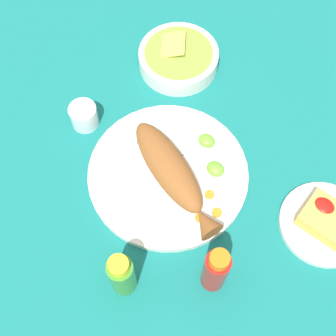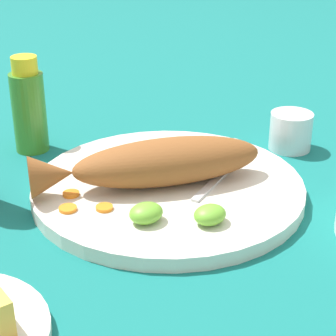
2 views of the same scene
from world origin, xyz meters
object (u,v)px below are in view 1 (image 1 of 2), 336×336
(hot_sauce_bottle_red, at_px, (216,270))
(salt_cup, at_px, (84,117))
(fork_near, at_px, (129,160))
(guacamole_bowl, at_px, (178,58))
(main_plate, at_px, (168,174))
(fried_fish, at_px, (172,173))
(fork_far, at_px, (141,144))
(hot_sauce_bottle_green, at_px, (122,275))
(side_plate_fries, at_px, (324,224))

(hot_sauce_bottle_red, distance_m, salt_cup, 0.46)
(fork_near, xyz_separation_m, guacamole_bowl, (0.08, -0.29, 0.01))
(main_plate, relative_size, fried_fish, 1.17)
(fork_near, height_order, fork_far, same)
(fork_far, height_order, hot_sauce_bottle_green, hot_sauce_bottle_green)
(fried_fish, relative_size, fork_near, 1.61)
(hot_sauce_bottle_red, bearing_deg, guacamole_bowl, -45.27)
(salt_cup, distance_m, guacamole_bowl, 0.27)
(fried_fish, relative_size, hot_sauce_bottle_red, 1.90)
(fork_far, bearing_deg, fried_fish, 142.35)
(fork_near, relative_size, hot_sauce_bottle_red, 1.18)
(fried_fish, relative_size, side_plate_fries, 1.60)
(fried_fish, xyz_separation_m, hot_sauce_bottle_green, (-0.06, 0.23, 0.02))
(fork_near, bearing_deg, salt_cup, -17.53)
(hot_sauce_bottle_red, height_order, guacamole_bowl, hot_sauce_bottle_red)
(hot_sauce_bottle_green, distance_m, salt_cup, 0.39)
(hot_sauce_bottle_red, bearing_deg, side_plate_fries, -116.08)
(fork_near, xyz_separation_m, salt_cup, (0.15, -0.02, 0.00))
(fork_far, height_order, guacamole_bowl, guacamole_bowl)
(main_plate, height_order, salt_cup, salt_cup)
(hot_sauce_bottle_green, xyz_separation_m, salt_cup, (0.31, -0.23, -0.04))
(fried_fish, height_order, guacamole_bowl, fried_fish)
(hot_sauce_bottle_red, bearing_deg, hot_sauce_bottle_green, 40.31)
(hot_sauce_bottle_red, relative_size, salt_cup, 2.48)
(main_plate, height_order, fork_far, fork_far)
(fried_fish, xyz_separation_m, guacamole_bowl, (0.19, -0.26, -0.02))
(fried_fish, height_order, fork_near, fried_fish)
(fried_fish, bearing_deg, salt_cup, 21.88)
(fork_near, xyz_separation_m, hot_sauce_bottle_green, (-0.16, 0.21, 0.05))
(main_plate, distance_m, side_plate_fries, 0.34)
(fork_far, xyz_separation_m, hot_sauce_bottle_red, (-0.30, 0.14, 0.05))
(fork_far, relative_size, hot_sauce_bottle_green, 1.21)
(salt_cup, bearing_deg, hot_sauce_bottle_red, 165.43)
(salt_cup, bearing_deg, side_plate_fries, -167.96)
(fork_far, bearing_deg, hot_sauce_bottle_red, 129.33)
(main_plate, bearing_deg, fork_near, 19.07)
(fried_fish, bearing_deg, hot_sauce_bottle_green, 126.00)
(fork_far, relative_size, hot_sauce_bottle_red, 1.11)
(main_plate, relative_size, guacamole_bowl, 1.80)
(fork_near, bearing_deg, main_plate, -171.12)
(hot_sauce_bottle_green, bearing_deg, fork_far, -56.70)
(main_plate, xyz_separation_m, fried_fish, (-0.02, 0.01, 0.04))
(fried_fish, distance_m, hot_sauce_bottle_green, 0.24)
(fork_far, relative_size, salt_cup, 2.75)
(main_plate, height_order, guacamole_bowl, guacamole_bowl)
(main_plate, distance_m, guacamole_bowl, 0.31)
(fried_fish, relative_size, hot_sauce_bottle_green, 2.07)
(hot_sauce_bottle_green, bearing_deg, hot_sauce_bottle_red, -139.69)
(hot_sauce_bottle_red, bearing_deg, fork_near, -18.13)
(salt_cup, bearing_deg, hot_sauce_bottle_green, 144.02)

